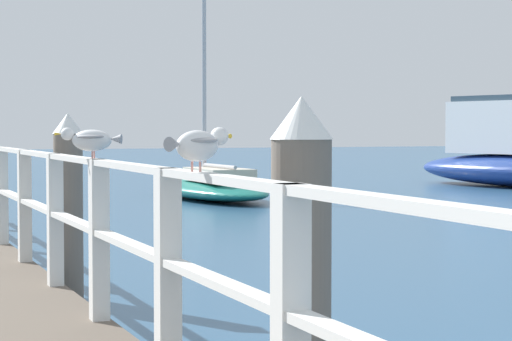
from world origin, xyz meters
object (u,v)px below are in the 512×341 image
object	(u,v)px
dock_piling_far	(68,205)
seagull_background	(91,139)
boat_3	(210,186)
dock_piling_near	(301,289)
seagull_foreground	(198,144)

from	to	relation	value
dock_piling_far	seagull_background	distance (m)	2.85
dock_piling_far	boat_3	distance (m)	13.66
seagull_background	boat_3	bearing A→B (deg)	6.02
dock_piling_near	dock_piling_far	distance (m)	5.42
dock_piling_near	seagull_background	distance (m)	2.79
seagull_background	boat_3	size ratio (longest dim) A/B	0.07
seagull_foreground	boat_3	bearing A→B (deg)	127.63
boat_3	dock_piling_far	bearing A→B (deg)	-116.45
dock_piling_far	boat_3	xyz separation A→B (m)	(5.78, 12.37, -0.61)
seagull_background	boat_3	xyz separation A→B (m)	(6.16, 15.11, -1.28)
dock_piling_near	seagull_background	bearing A→B (deg)	98.23
dock_piling_near	seagull_foreground	distance (m)	0.85
dock_piling_near	seagull_background	size ratio (longest dim) A/B	4.10
dock_piling_near	seagull_foreground	xyz separation A→B (m)	(-0.37, 0.38, 0.67)
dock_piling_near	seagull_foreground	size ratio (longest dim) A/B	4.26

